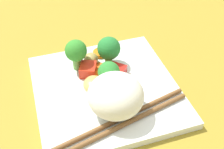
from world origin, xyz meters
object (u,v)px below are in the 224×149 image
chopstick_pair (123,121)px  rice_mound (116,95)px  square_plate (106,90)px  carrot_slice_1 (100,53)px  broccoli_floret_0 (76,52)px

chopstick_pair → rice_mound: bearing=81.8°
square_plate → carrot_slice_1: size_ratio=8.88×
square_plate → chopstick_pair: 8.16cm
rice_mound → chopstick_pair: rice_mound is taller
carrot_slice_1 → chopstick_pair: 16.89cm
rice_mound → carrot_slice_1: (14.01, -1.37, -2.82)cm
broccoli_floret_0 → chopstick_pair: size_ratio=0.26×
square_plate → chopstick_pair: (-8.08, -0.30, 1.07)cm
square_plate → rice_mound: (-5.24, -0.07, 3.89)cm
carrot_slice_1 → square_plate: bearing=170.6°
square_plate → broccoli_floret_0: (6.15, 3.49, 4.53)cm
broccoli_floret_0 → square_plate: bearing=-150.4°
broccoli_floret_0 → carrot_slice_1: bearing=-62.1°
rice_mound → broccoli_floret_0: bearing=17.4°
chopstick_pair → broccoli_floret_0: bearing=92.0°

